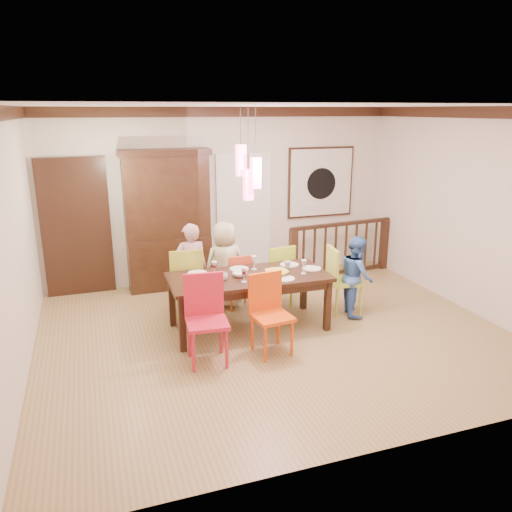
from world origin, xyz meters
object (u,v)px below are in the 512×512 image
object	(u,v)px
person_far_mid	(225,265)
balustrade	(341,248)
person_end_right	(357,276)
dining_table	(249,281)
chair_far_left	(186,276)
china_hutch	(168,220)
chair_end_right	(345,275)
person_far_left	(191,268)

from	to	relation	value
person_far_mid	balustrade	bearing A→B (deg)	-167.02
balustrade	person_end_right	xyz separation A→B (m)	(-0.64, -1.67, 0.08)
dining_table	balustrade	world-z (taller)	balustrade
person_end_right	person_far_mid	bearing A→B (deg)	77.43
chair_far_left	person_far_mid	world-z (taller)	person_far_mid
china_hutch	balustrade	size ratio (longest dim) A/B	1.11
chair_far_left	balustrade	bearing A→B (deg)	-157.17
china_hutch	person_end_right	world-z (taller)	china_hutch
dining_table	chair_far_left	bearing A→B (deg)	134.59
dining_table	chair_end_right	bearing A→B (deg)	3.39
chair_end_right	person_far_left	xyz separation A→B (m)	(-2.09, 0.74, 0.10)
chair_end_right	person_far_left	size ratio (longest dim) A/B	0.74
china_hutch	balustrade	world-z (taller)	china_hutch
chair_end_right	balustrade	bearing A→B (deg)	-18.17
dining_table	person_end_right	size ratio (longest dim) A/B	1.83
china_hutch	person_far_mid	size ratio (longest dim) A/B	1.75
person_end_right	china_hutch	bearing A→B (deg)	64.73
balustrade	person_far_mid	bearing A→B (deg)	-167.38
dining_table	person_far_mid	world-z (taller)	person_far_mid
person_end_right	chair_end_right	bearing A→B (deg)	68.40
dining_table	person_end_right	world-z (taller)	person_end_right
chair_far_left	china_hutch	world-z (taller)	china_hutch
chair_end_right	person_far_mid	bearing A→B (deg)	70.63
person_far_left	dining_table	bearing A→B (deg)	126.07
china_hutch	person_end_right	distance (m)	3.14
china_hutch	person_far_left	xyz separation A→B (m)	(0.12, -1.18, -0.47)
balustrade	person_far_left	size ratio (longest dim) A/B	1.54
dining_table	person_far_left	xyz separation A→B (m)	(-0.61, 0.81, -0.00)
chair_end_right	person_far_mid	distance (m)	1.76
chair_far_left	balustrade	size ratio (longest dim) A/B	0.50
chair_far_left	chair_end_right	world-z (taller)	chair_far_left
balustrade	person_far_left	distance (m)	2.98
person_far_mid	chair_far_left	bearing A→B (deg)	8.03
balustrade	chair_end_right	bearing A→B (deg)	-121.65
dining_table	person_far_mid	xyz separation A→B (m)	(-0.09, 0.88, -0.02)
chair_end_right	chair_far_left	bearing A→B (deg)	81.05
chair_far_left	dining_table	bearing A→B (deg)	139.57
chair_far_left	person_end_right	distance (m)	2.44
chair_end_right	dining_table	bearing A→B (deg)	100.62
dining_table	person_far_mid	distance (m)	0.88
china_hutch	person_far_mid	bearing A→B (deg)	-59.93
dining_table	person_far_left	distance (m)	1.02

